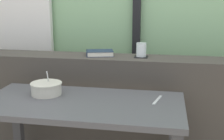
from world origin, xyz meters
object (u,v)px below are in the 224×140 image
at_px(juice_glass, 141,50).
at_px(fork_utensil, 157,100).
at_px(coaster_square, 141,57).
at_px(closed_book, 99,53).
at_px(soup_bowl, 46,89).
at_px(breakfast_table, 82,119).

height_order(juice_glass, fork_utensil, juice_glass).
height_order(coaster_square, fork_utensil, coaster_square).
relative_size(closed_book, fork_utensil, 1.40).
relative_size(soup_bowl, fork_utensil, 1.20).
height_order(breakfast_table, soup_bowl, soup_bowl).
relative_size(juice_glass, closed_book, 0.43).
relative_size(breakfast_table, soup_bowl, 6.08).
relative_size(breakfast_table, juice_glass, 11.93).
bearing_deg(fork_utensil, juice_glass, 120.51).
height_order(closed_book, fork_utensil, closed_book).
xyz_separation_m(breakfast_table, coaster_square, (0.31, 0.57, 0.29)).
bearing_deg(coaster_square, soup_bowl, -140.34).
distance_m(juice_glass, closed_book, 0.33).
bearing_deg(closed_book, coaster_square, -1.37).
bearing_deg(juice_glass, breakfast_table, -118.69).
distance_m(breakfast_table, closed_book, 0.65).
height_order(coaster_square, soup_bowl, coaster_square).
relative_size(closed_book, soup_bowl, 1.17).
xyz_separation_m(closed_book, fork_utensil, (0.47, -0.47, -0.19)).
height_order(breakfast_table, fork_utensil, fork_utensil).
bearing_deg(breakfast_table, fork_utensil, 12.91).
xyz_separation_m(breakfast_table, juice_glass, (0.31, 0.57, 0.34)).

